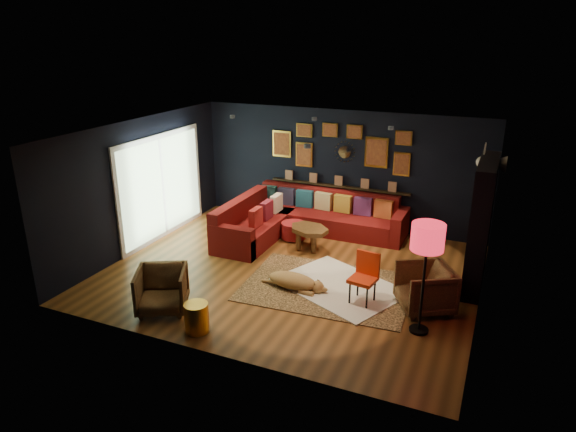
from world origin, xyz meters
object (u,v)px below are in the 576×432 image
at_px(sectional, 298,220).
at_px(gold_stool, 197,318).
at_px(armchair_left, 162,288).
at_px(armchair_right, 425,286).
at_px(orange_chair, 365,274).
at_px(pouf, 294,230).
at_px(floor_lamp, 427,242).
at_px(dog, 292,278).
at_px(coffee_table, 309,232).

height_order(sectional, gold_stool, sectional).
xyz_separation_m(sectional, armchair_left, (-0.71, -3.86, 0.06)).
bearing_deg(armchair_left, armchair_right, -3.65).
xyz_separation_m(armchair_left, armchair_right, (3.78, 1.68, 0.02)).
distance_m(sectional, orange_chair, 3.15).
bearing_deg(pouf, sectional, 94.89).
xyz_separation_m(armchair_left, gold_stool, (0.83, -0.30, -0.16)).
height_order(orange_chair, floor_lamp, floor_lamp).
height_order(gold_stool, dog, gold_stool).
bearing_deg(dog, orange_chair, 5.83).
xyz_separation_m(floor_lamp, dog, (-2.23, 0.47, -1.22)).
bearing_deg(sectional, dog, -69.66).
height_order(coffee_table, pouf, coffee_table).
height_order(gold_stool, floor_lamp, floor_lamp).
bearing_deg(sectional, orange_chair, -47.50).
distance_m(armchair_right, orange_chair, 0.95).
xyz_separation_m(armchair_right, floor_lamp, (0.05, -0.68, 1.02)).
bearing_deg(armchair_right, floor_lamp, -25.94).
relative_size(sectional, dog, 2.84).
height_order(sectional, armchair_right, sectional).
bearing_deg(armchair_right, sectional, -155.61).
relative_size(sectional, armchair_left, 4.41).
distance_m(armchair_left, dog, 2.18).
bearing_deg(gold_stool, orange_chair, 42.42).
bearing_deg(orange_chair, floor_lamp, -19.17).
relative_size(sectional, armchair_right, 4.24).
height_order(armchair_left, floor_lamp, floor_lamp).
relative_size(pouf, orange_chair, 0.61).
distance_m(armchair_right, dog, 2.20).
distance_m(orange_chair, floor_lamp, 1.46).
relative_size(floor_lamp, dog, 1.41).
xyz_separation_m(coffee_table, dog, (0.37, -1.71, -0.17)).
xyz_separation_m(gold_stool, dog, (0.77, 1.77, -0.02)).
bearing_deg(sectional, pouf, -85.11).
relative_size(armchair_left, armchair_right, 0.96).
distance_m(pouf, orange_chair, 2.92).
height_order(sectional, orange_chair, sectional).
height_order(armchair_left, dog, armchair_left).
xyz_separation_m(sectional, orange_chair, (2.13, -2.32, 0.18)).
relative_size(coffee_table, orange_chair, 1.26).
bearing_deg(pouf, armchair_left, -101.76).
bearing_deg(armchair_right, armchair_left, -96.22).
bearing_deg(armchair_left, floor_lamp, -12.94).
relative_size(armchair_left, gold_stool, 1.73).
relative_size(coffee_table, dog, 0.89).
bearing_deg(dog, armchair_right, 8.18).
relative_size(coffee_table, armchair_left, 1.38).
distance_m(orange_chair, dog, 1.28).
bearing_deg(floor_lamp, armchair_right, 94.23).
distance_m(coffee_table, armchair_right, 2.96).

